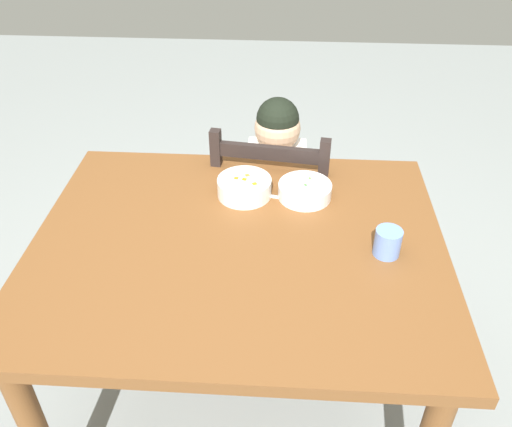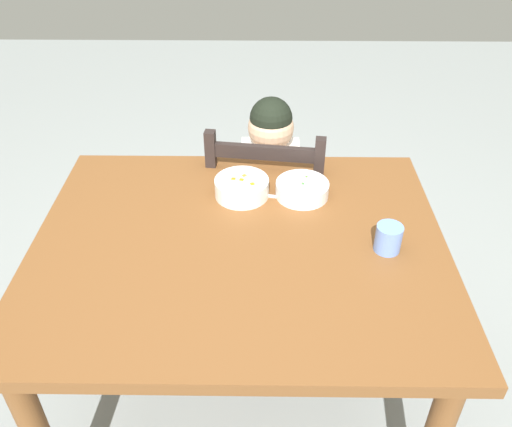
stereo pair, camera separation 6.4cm
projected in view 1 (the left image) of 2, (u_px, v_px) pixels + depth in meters
name	position (u px, v px, depth m)	size (l,w,h in m)	color
ground_plane	(242.00, 396.00, 2.01)	(8.00, 8.00, 0.00)	gray
dining_table	(239.00, 268.00, 1.63)	(1.21, 0.98, 0.75)	brown
dining_chair	(274.00, 217.00, 2.18)	(0.47, 0.47, 0.89)	#2A211F
child_figure	(276.00, 180.00, 2.07)	(0.32, 0.31, 0.95)	white
bowl_of_peas	(305.00, 190.00, 1.73)	(0.17, 0.17, 0.05)	white
bowl_of_carrots	(244.00, 187.00, 1.74)	(0.18, 0.18, 0.06)	silver
spoon	(260.00, 194.00, 1.76)	(0.14, 0.05, 0.01)	silver
drinking_cup	(388.00, 242.00, 1.50)	(0.08, 0.08, 0.08)	#6C91E1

